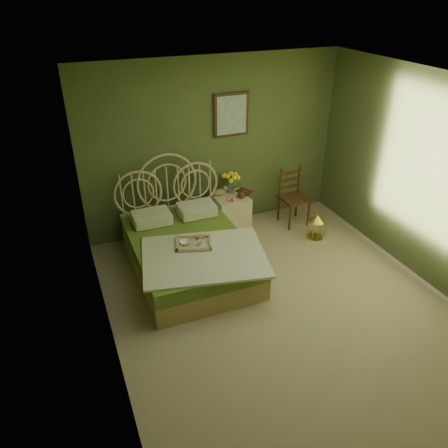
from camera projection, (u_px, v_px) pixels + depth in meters
name	position (u px, v px, depth m)	size (l,w,h in m)	color
floor	(281.00, 305.00, 5.35)	(4.50, 4.50, 0.00)	tan
ceiling	(299.00, 88.00, 4.07)	(4.50, 4.50, 0.00)	silver
wall_back	(214.00, 146.00, 6.52)	(4.00, 4.00, 0.00)	#586334
wall_left	(100.00, 249.00, 4.05)	(4.50, 4.50, 0.00)	#586334
wall_right	(431.00, 182.00, 5.37)	(4.50, 4.50, 0.00)	#586334
wall_art	(231.00, 115.00, 6.37)	(0.54, 0.04, 0.64)	#341F0E
bed	(189.00, 251.00, 5.86)	(1.71, 2.17, 1.34)	tan
nightstand	(231.00, 208.00, 6.84)	(0.51, 0.51, 0.99)	beige
chair	(292.00, 193.00, 6.95)	(0.42, 0.42, 0.91)	#341F0E
birdcage	(316.00, 226.00, 6.65)	(0.26, 0.26, 0.39)	gold
book_lower	(241.00, 193.00, 6.80)	(0.17, 0.23, 0.02)	#381E0F
book_upper	(241.00, 192.00, 6.79)	(0.16, 0.21, 0.02)	#472819
cereal_bowl	(185.00, 243.00, 5.59)	(0.14, 0.14, 0.03)	white
coffee_cup	(201.00, 243.00, 5.55)	(0.08, 0.08, 0.07)	white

